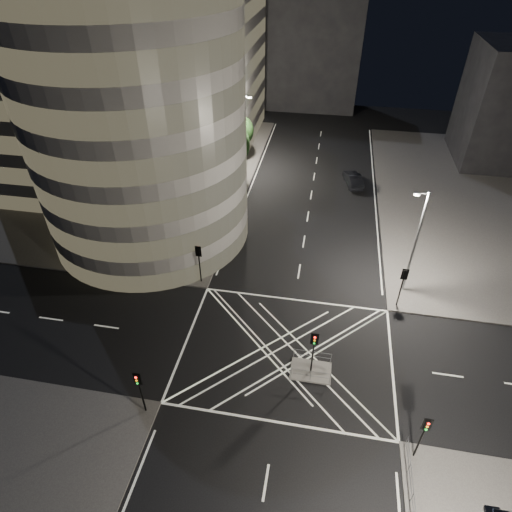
% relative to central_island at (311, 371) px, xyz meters
% --- Properties ---
extents(ground, '(120.00, 120.00, 0.00)m').
position_rel_central_island_xyz_m(ground, '(-2.00, 1.50, -0.07)').
color(ground, black).
rests_on(ground, ground).
extents(sidewalk_far_left, '(42.00, 42.00, 0.15)m').
position_rel_central_island_xyz_m(sidewalk_far_left, '(-31.00, 28.50, 0.00)').
color(sidewalk_far_left, '#4A4846').
rests_on(sidewalk_far_left, ground).
extents(central_island, '(3.00, 2.00, 0.15)m').
position_rel_central_island_xyz_m(central_island, '(0.00, 0.00, 0.00)').
color(central_island, slate).
rests_on(central_island, ground).
extents(office_tower_curved, '(30.00, 29.00, 27.20)m').
position_rel_central_island_xyz_m(office_tower_curved, '(-22.74, 20.24, 12.58)').
color(office_tower_curved, gray).
rests_on(office_tower_curved, sidewalk_far_left).
extents(office_block_rear, '(24.00, 16.00, 22.00)m').
position_rel_central_island_xyz_m(office_block_rear, '(-24.00, 43.50, 11.07)').
color(office_block_rear, gray).
rests_on(office_block_rear, sidewalk_far_left).
extents(building_far_end, '(18.00, 8.00, 18.00)m').
position_rel_central_island_xyz_m(building_far_end, '(-6.00, 59.50, 8.93)').
color(building_far_end, black).
rests_on(building_far_end, ground).
extents(tree_a, '(3.94, 3.94, 6.42)m').
position_rel_central_island_xyz_m(tree_a, '(-12.50, 10.50, 4.22)').
color(tree_a, black).
rests_on(tree_a, sidewalk_far_left).
extents(tree_b, '(4.57, 4.57, 7.02)m').
position_rel_central_island_xyz_m(tree_b, '(-12.50, 16.50, 4.46)').
color(tree_b, black).
rests_on(tree_b, sidewalk_far_left).
extents(tree_c, '(4.21, 4.21, 7.38)m').
position_rel_central_island_xyz_m(tree_c, '(-12.50, 22.50, 5.02)').
color(tree_c, black).
rests_on(tree_c, sidewalk_far_left).
extents(tree_d, '(4.80, 4.80, 7.52)m').
position_rel_central_island_xyz_m(tree_d, '(-12.50, 28.50, 4.82)').
color(tree_d, black).
rests_on(tree_d, sidewalk_far_left).
extents(tree_e, '(3.55, 3.55, 6.27)m').
position_rel_central_island_xyz_m(tree_e, '(-12.50, 34.50, 4.29)').
color(tree_e, black).
rests_on(tree_e, sidewalk_far_left).
extents(traffic_signal_fl, '(0.55, 0.22, 4.00)m').
position_rel_central_island_xyz_m(traffic_signal_fl, '(-10.80, 8.30, 2.84)').
color(traffic_signal_fl, black).
rests_on(traffic_signal_fl, sidewalk_far_left).
extents(traffic_signal_nl, '(0.55, 0.22, 4.00)m').
position_rel_central_island_xyz_m(traffic_signal_nl, '(-10.80, -5.30, 2.84)').
color(traffic_signal_nl, black).
rests_on(traffic_signal_nl, sidewalk_near_left).
extents(traffic_signal_fr, '(0.55, 0.22, 4.00)m').
position_rel_central_island_xyz_m(traffic_signal_fr, '(6.80, 8.30, 2.84)').
color(traffic_signal_fr, black).
rests_on(traffic_signal_fr, sidewalk_far_right).
extents(traffic_signal_nr, '(0.55, 0.22, 4.00)m').
position_rel_central_island_xyz_m(traffic_signal_nr, '(6.80, -5.30, 2.84)').
color(traffic_signal_nr, black).
rests_on(traffic_signal_nr, sidewalk_near_right).
extents(traffic_signal_island, '(0.55, 0.22, 4.00)m').
position_rel_central_island_xyz_m(traffic_signal_island, '(0.00, 0.00, 2.84)').
color(traffic_signal_island, black).
rests_on(traffic_signal_island, central_island).
extents(street_lamp_left_near, '(1.25, 0.25, 10.00)m').
position_rel_central_island_xyz_m(street_lamp_left_near, '(-11.44, 13.50, 5.47)').
color(street_lamp_left_near, slate).
rests_on(street_lamp_left_near, sidewalk_far_left).
extents(street_lamp_left_far, '(1.25, 0.25, 10.00)m').
position_rel_central_island_xyz_m(street_lamp_left_far, '(-11.44, 31.50, 5.47)').
color(street_lamp_left_far, slate).
rests_on(street_lamp_left_far, sidewalk_far_left).
extents(street_lamp_right_far, '(1.25, 0.25, 10.00)m').
position_rel_central_island_xyz_m(street_lamp_right_far, '(7.44, 10.50, 5.47)').
color(street_lamp_right_far, slate).
rests_on(street_lamp_right_far, sidewalk_far_right).
extents(railing_island_south, '(2.80, 0.06, 1.10)m').
position_rel_central_island_xyz_m(railing_island_south, '(0.00, -0.90, 0.62)').
color(railing_island_south, slate).
rests_on(railing_island_south, central_island).
extents(railing_island_north, '(2.80, 0.06, 1.10)m').
position_rel_central_island_xyz_m(railing_island_north, '(0.00, 0.90, 0.62)').
color(railing_island_north, slate).
rests_on(railing_island_north, central_island).
extents(sedan, '(2.76, 5.00, 1.56)m').
position_rel_central_island_xyz_m(sedan, '(3.00, 30.07, 0.71)').
color(sedan, black).
rests_on(sedan, ground).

